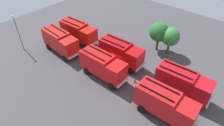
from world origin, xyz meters
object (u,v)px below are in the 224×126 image
object	(u,v)px
traffic_cone_1	(204,89)
tree_0	(159,32)
fire_truck_0	(60,41)
firefighter_1	(74,45)
fire_truck_5	(183,82)
lamppost	(17,30)
fire_truck_4	(121,52)
traffic_cone_2	(135,80)
firefighter_0	(130,49)
traffic_cone_0	(100,43)
fire_truck_2	(165,103)
tree_1	(170,37)
fire_truck_3	(78,31)
fire_truck_1	(103,65)

from	to	relation	value
traffic_cone_1	tree_0	bearing A→B (deg)	156.69
fire_truck_0	firefighter_1	bearing A→B (deg)	64.53
fire_truck_5	lamppost	bearing A→B (deg)	-166.33
fire_truck_4	traffic_cone_2	xyz separation A→B (m)	(4.29, -2.06, -1.80)
firefighter_0	traffic_cone_1	distance (m)	12.98
tree_0	lamppost	size ratio (longest dim) A/B	0.80
firefighter_0	traffic_cone_0	distance (m)	6.01
tree_0	traffic_cone_1	xyz separation A→B (m)	(10.16, -4.38, -3.15)
fire_truck_0	fire_truck_5	bearing A→B (deg)	14.55
fire_truck_4	fire_truck_5	size ratio (longest dim) A/B	1.00
traffic_cone_1	lamppost	bearing A→B (deg)	-158.51
fire_truck_5	tree_0	distance (m)	10.76
tree_0	traffic_cone_0	size ratio (longest dim) A/B	8.51
fire_truck_0	traffic_cone_1	distance (m)	23.30
traffic_cone_1	traffic_cone_2	size ratio (longest dim) A/B	0.81
fire_truck_2	tree_1	bearing A→B (deg)	113.74
fire_truck_5	tree_0	bearing A→B (deg)	133.98
firefighter_1	traffic_cone_0	bearing A→B (deg)	-10.22
fire_truck_5	tree_0	world-z (taller)	tree_0
firefighter_0	traffic_cone_2	bearing A→B (deg)	157.49
firefighter_0	traffic_cone_2	size ratio (longest dim) A/B	2.43
fire_truck_3	traffic_cone_0	bearing A→B (deg)	24.68
fire_truck_5	traffic_cone_1	distance (m)	4.00
fire_truck_5	traffic_cone_2	xyz separation A→B (m)	(-5.96, -2.10, -1.80)
fire_truck_3	traffic_cone_1	distance (m)	22.49
fire_truck_3	lamppost	world-z (taller)	lamppost
traffic_cone_0	fire_truck_0	bearing A→B (deg)	-119.30
fire_truck_3	tree_0	bearing A→B (deg)	27.68
tree_1	fire_truck_2	bearing A→B (deg)	-63.54
traffic_cone_0	traffic_cone_2	distance (m)	11.26
tree_0	fire_truck_1	bearing A→B (deg)	-101.13
fire_truck_0	fire_truck_5	size ratio (longest dim) A/B	0.99
fire_truck_0	fire_truck_5	distance (m)	20.37
fire_truck_1	traffic_cone_0	size ratio (longest dim) A/B	12.11
fire_truck_3	traffic_cone_2	world-z (taller)	fire_truck_3
fire_truck_5	fire_truck_4	bearing A→B (deg)	176.15
firefighter_1	lamppost	distance (m)	9.56
fire_truck_5	traffic_cone_2	bearing A→B (deg)	-164.66
tree_1	lamppost	world-z (taller)	lamppost
tree_0	traffic_cone_0	distance (m)	10.67
tree_1	lamppost	size ratio (longest dim) A/B	0.73
fire_truck_2	firefighter_0	world-z (taller)	fire_truck_2
traffic_cone_1	fire_truck_4	bearing A→B (deg)	-167.34
fire_truck_4	traffic_cone_2	world-z (taller)	fire_truck_4
traffic_cone_0	traffic_cone_1	bearing A→B (deg)	3.26
firefighter_1	traffic_cone_1	size ratio (longest dim) A/B	2.84
traffic_cone_0	lamppost	world-z (taller)	lamppost
lamppost	firefighter_0	bearing A→B (deg)	36.97
fire_truck_0	tree_1	bearing A→B (deg)	42.53
tree_0	lamppost	bearing A→B (deg)	-139.13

